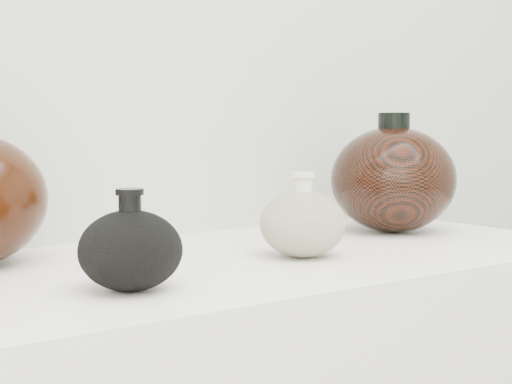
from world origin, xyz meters
TOP-DOWN VIEW (x-y plane):
  - black_gourd_vase at (-0.19, 0.84)m, footprint 0.15×0.15m
  - cream_gourd_vase at (0.11, 0.90)m, footprint 0.15×0.15m
  - right_round_pot at (0.40, 1.01)m, footprint 0.25×0.25m

SIDE VIEW (x-z plane):
  - black_gourd_vase at x=-0.19m, z-range 0.89..1.01m
  - cream_gourd_vase at x=0.11m, z-range 0.89..1.01m
  - right_round_pot at x=0.40m, z-range 0.89..1.10m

